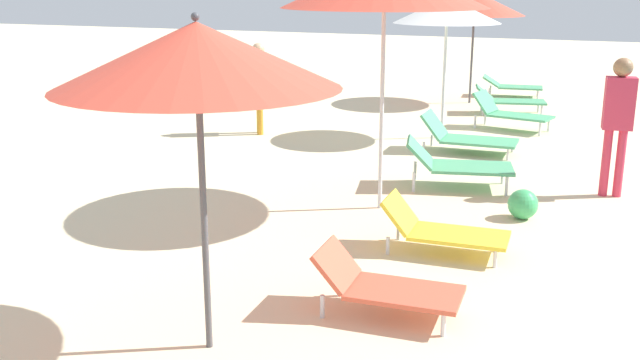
{
  "coord_description": "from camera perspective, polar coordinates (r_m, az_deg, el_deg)",
  "views": [
    {
      "loc": [
        2.85,
        3.96,
        2.71
      ],
      "look_at": [
        0.83,
        8.81,
        1.27
      ],
      "focal_mm": 41.16,
      "sensor_mm": 36.0,
      "label": 1
    }
  ],
  "objects": [
    {
      "name": "lounger_fifth_inland",
      "position": [
        12.06,
        11.28,
        3.35
      ],
      "size": [
        1.52,
        0.74,
        0.63
      ],
      "rotation": [
        0.0,
        0.0,
        0.03
      ],
      "color": "#4CA572",
      "rests_on": "ground"
    },
    {
      "name": "lounger_fourth_inland",
      "position": [
        7.58,
        9.41,
        -3.79
      ],
      "size": [
        1.29,
        0.63,
        0.56
      ],
      "rotation": [
        0.0,
        0.0,
        0.06
      ],
      "color": "yellow",
      "rests_on": "ground"
    },
    {
      "name": "person_walking_mid",
      "position": [
        9.98,
        22.18,
        4.87
      ],
      "size": [
        0.39,
        0.27,
        1.78
      ],
      "rotation": [
        0.0,
        0.0,
        4.85
      ],
      "color": "#D8334C",
      "rests_on": "ground"
    },
    {
      "name": "lounger_farthest_shoreside",
      "position": [
        18.2,
        14.68,
        7.12
      ],
      "size": [
        1.45,
        0.79,
        0.49
      ],
      "rotation": [
        0.0,
        0.0,
        0.12
      ],
      "color": "#4CA572",
      "rests_on": "ground"
    },
    {
      "name": "lounger_farthest_inland",
      "position": [
        15.79,
        14.47,
        6.09
      ],
      "size": [
        1.53,
        0.94,
        0.58
      ],
      "rotation": [
        0.0,
        0.0,
        0.23
      ],
      "color": "#4CA572",
      "rests_on": "ground"
    },
    {
      "name": "umbrella_fifth",
      "position": [
        12.92,
        9.85,
        12.86
      ],
      "size": [
        1.83,
        1.83,
        2.48
      ],
      "color": "silver",
      "rests_on": "ground"
    },
    {
      "name": "lounger_fourth_shoreside",
      "position": [
        9.96,
        10.55,
        1.27
      ],
      "size": [
        1.53,
        1.01,
        0.65
      ],
      "rotation": [
        0.0,
        0.0,
        0.24
      ],
      "color": "#4CA572",
      "rests_on": "ground"
    },
    {
      "name": "beach_ball",
      "position": [
        8.87,
        15.5,
        -1.83
      ],
      "size": [
        0.35,
        0.35,
        0.35
      ],
      "primitive_type": "sphere",
      "color": "#3FB266",
      "rests_on": "ground"
    },
    {
      "name": "lounger_fifth_shoreside",
      "position": [
        14.09,
        14.56,
        5.11
      ],
      "size": [
        1.5,
        0.87,
        0.68
      ],
      "rotation": [
        0.0,
        0.0,
        -0.21
      ],
      "color": "#4CA572",
      "rests_on": "ground"
    },
    {
      "name": "umbrella_farthest",
      "position": [
        16.9,
        11.94,
        13.27
      ],
      "size": [
        2.2,
        2.2,
        2.52
      ],
      "color": "#4C4C51",
      "rests_on": "ground"
    },
    {
      "name": "lounger_third_shoreside",
      "position": [
        6.15,
        5.02,
        -8.14
      ],
      "size": [
        1.23,
        0.63,
        0.55
      ],
      "rotation": [
        0.0,
        0.0,
        0.06
      ],
      "color": "#D8593F",
      "rests_on": "ground"
    },
    {
      "name": "person_walking_near",
      "position": [
        13.24,
        -4.77,
        7.81
      ],
      "size": [
        0.37,
        0.42,
        1.63
      ],
      "rotation": [
        0.0,
        0.0,
        0.52
      ],
      "color": "orange",
      "rests_on": "ground"
    },
    {
      "name": "umbrella_third",
      "position": [
        5.16,
        -9.55,
        9.51
      ],
      "size": [
        2.01,
        2.01,
        2.5
      ],
      "color": "#4C4C51",
      "rests_on": "ground"
    }
  ]
}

